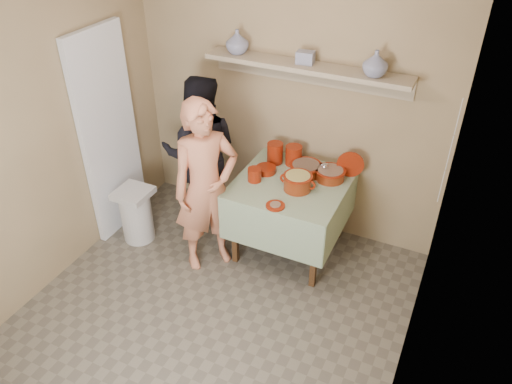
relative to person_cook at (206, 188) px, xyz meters
The scene contains 22 objects.
ground 1.20m from the person_cook, 66.56° to the right, with size 3.50×3.50×0.00m, color #635C4E.
tile_panel 1.13m from the person_cook, behind, with size 0.06×0.70×2.00m, color silver.
plate_stack_a 0.79m from the person_cook, 65.43° to the left, with size 0.15×0.15×0.20m, color #721302.
plate_stack_b 0.91m from the person_cook, 56.85° to the left, with size 0.16×0.16×0.19m, color #721302.
bowl_stack 0.46m from the person_cook, 49.68° to the left, with size 0.12×0.12×0.12m, color #721302.
empty_bowl 0.61m from the person_cook, 57.82° to the left, with size 0.18×0.18×0.05m, color #721302.
propped_lid 1.30m from the person_cook, 37.14° to the left, with size 0.24×0.24×0.02m, color #721302.
vase_right 1.71m from the person_cook, 34.69° to the left, with size 0.20×0.20×0.21m, color navy.
vase_left 1.30m from the person_cook, 96.39° to the left, with size 0.20×0.20×0.21m, color navy.
ceramic_box 1.38m from the person_cook, 56.73° to the left, with size 0.15×0.10×0.10m, color navy.
person_cook is the anchor object (origin of this frame).
person_helper 0.65m from the person_cook, 124.81° to the left, with size 0.76×0.59×1.57m, color black.
room_shell 1.20m from the person_cook, 66.56° to the right, with size 3.04×3.54×2.62m.
serving_table 0.78m from the person_cook, 37.50° to the left, with size 0.97×0.97×0.76m.
cazuela_meat_a 0.93m from the person_cook, 44.54° to the left, with size 0.30×0.30×0.10m.
cazuela_meat_b 1.11m from the person_cook, 36.41° to the left, with size 0.28×0.28×0.10m.
ladle 1.07m from the person_cook, 38.66° to the left, with size 0.08×0.26×0.19m.
cazuela_rice 0.79m from the person_cook, 28.81° to the left, with size 0.33×0.25×0.14m.
front_plate 0.63m from the person_cook, ahead, with size 0.16×0.16×0.03m.
wall_shelf 1.32m from the person_cook, 56.44° to the left, with size 1.80×0.25×0.21m.
trash_bin 0.96m from the person_cook, behind, with size 0.32×0.32×0.56m.
electrical_cord 1.99m from the person_cook, 19.99° to the left, with size 0.01×0.05×0.90m.
Camera 1 is at (1.55, -2.22, 3.17)m, focal length 35.00 mm.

